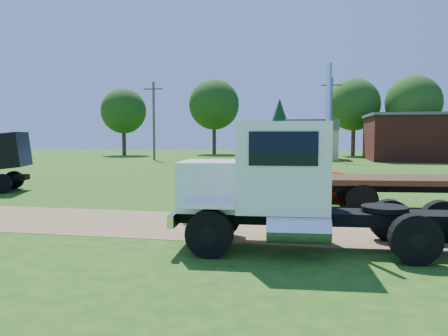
% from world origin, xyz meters
% --- Properties ---
extents(ground, '(140.00, 140.00, 0.00)m').
position_xyz_m(ground, '(0.00, 0.00, 0.00)').
color(ground, '#204F11').
rests_on(ground, ground).
extents(dirt_track, '(120.00, 4.20, 0.01)m').
position_xyz_m(dirt_track, '(0.00, 0.00, 0.01)').
color(dirt_track, olive).
rests_on(dirt_track, ground).
extents(white_semi_tractor, '(7.94, 3.13, 4.73)m').
position_xyz_m(white_semi_tractor, '(3.12, -2.31, 1.62)').
color(white_semi_tractor, black).
rests_on(white_semi_tractor, ground).
extents(orange_pickup, '(6.03, 2.90, 1.66)m').
position_xyz_m(orange_pickup, '(3.29, 6.86, 0.83)').
color(orange_pickup, red).
rests_on(orange_pickup, ground).
extents(flatbed_trailer, '(9.19, 3.58, 2.30)m').
position_xyz_m(flatbed_trailer, '(8.26, 4.30, 0.98)').
color(flatbed_trailer, '#352311').
rests_on(flatbed_trailer, ground).
extents(spectator_a, '(0.64, 0.51, 1.53)m').
position_xyz_m(spectator_a, '(-0.21, 0.37, 0.76)').
color(spectator_a, '#999999').
rests_on(spectator_a, ground).
extents(spectator_b, '(0.78, 0.62, 1.56)m').
position_xyz_m(spectator_b, '(-1.36, 7.76, 0.78)').
color(spectator_b, '#999999').
rests_on(spectator_b, ground).
extents(brick_building, '(15.40, 10.40, 5.30)m').
position_xyz_m(brick_building, '(18.00, 40.00, 2.66)').
color(brick_building, maroon).
rests_on(brick_building, ground).
extents(tan_shed, '(6.20, 5.40, 4.70)m').
position_xyz_m(tan_shed, '(4.00, 40.00, 2.42)').
color(tan_shed, tan).
rests_on(tan_shed, ground).
extents(utility_poles, '(42.20, 0.28, 9.00)m').
position_xyz_m(utility_poles, '(6.00, 35.00, 4.71)').
color(utility_poles, '#493C29').
rests_on(utility_poles, ground).
extents(tree_row, '(58.13, 13.33, 11.64)m').
position_xyz_m(tree_row, '(6.54, 48.77, 7.18)').
color(tree_row, '#3C2718').
rests_on(tree_row, ground).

